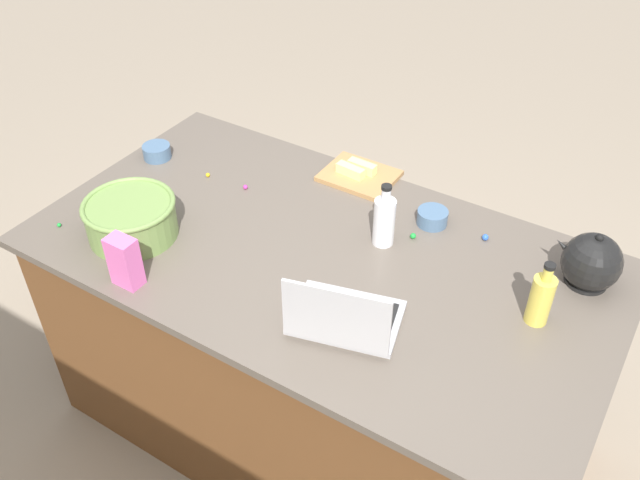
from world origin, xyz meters
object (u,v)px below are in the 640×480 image
Objects in this scene: mixing_bowl_large at (131,218)px; candy_bag at (124,262)px; ramekin_small at (157,152)px; bottle_oil at (541,299)px; butter_stick_right at (350,171)px; ramekin_medium at (432,217)px; kettle at (591,262)px; bottle_vinegar at (384,220)px; butter_stick_left at (362,167)px; cutting_board at (359,176)px; laptop at (343,317)px.

candy_bag reaches higher than mixing_bowl_large.
candy_bag is (-0.42, 0.59, 0.06)m from ramekin_small.
butter_stick_right is (0.82, -0.35, -0.05)m from bottle_oil.
bottle_oil is at bearing -165.69° from mixing_bowl_large.
kettle is at bearing 177.93° from ramekin_medium.
bottle_vinegar is (-0.72, -0.41, 0.02)m from mixing_bowl_large.
mixing_bowl_large reaches higher than butter_stick_left.
ramekin_small is (1.61, 0.16, -0.05)m from kettle.
kettle is at bearing -147.87° from candy_bag.
bottle_oil is 0.52m from ramekin_medium.
ramekin_medium is (-0.35, 0.13, -0.01)m from butter_stick_left.
kettle reaches higher than butter_stick_right.
kettle reaches higher than cutting_board.
butter_stick_right is (0.02, 0.05, 0.00)m from butter_stick_left.
bottle_oil is 0.81× the size of cutting_board.
laptop is 1.16× the size of mixing_bowl_large.
bottle_vinegar reaches higher than candy_bag.
butter_stick_left is (0.34, -0.72, -0.01)m from laptop.
kettle reaches higher than mixing_bowl_large.
ramekin_small is 0.63× the size of candy_bag.
ramekin_small is at bearing -56.75° from mixing_bowl_large.
bottle_vinegar is 2.11× the size of ramekin_small.
butter_stick_right is at bearing -13.41° from ramekin_medium.
mixing_bowl_large is 1.01m from ramekin_medium.
bottle_oil is 0.25m from kettle.
bottle_vinegar is 0.85× the size of cutting_board.
laptop is 1.34× the size of cutting_board.
candy_bag is at bearing 71.18° from butter_stick_right.
mixing_bowl_large is 1.46m from kettle.
candy_bag is at bearing 45.91° from bottle_vinegar.
butter_stick_right is at bearing -23.06° from bottle_oil.
kettle is 1.25× the size of candy_bag.
bottle_oil reaches higher than ramekin_small.
bottle_vinegar is at bearing 62.00° from ramekin_medium.
ramekin_small is (1.08, -0.40, -0.02)m from laptop.
ramekin_small is 1.02× the size of ramekin_medium.
bottle_oil is (-0.45, -0.33, 0.04)m from laptop.
candy_bag is at bearing 32.13° from kettle.
ramekin_small is at bearing 21.67° from cutting_board.
cutting_board is (0.87, -0.13, -0.07)m from kettle.
bottle_vinegar is 1.33× the size of candy_bag.
laptop reaches higher than cutting_board.
laptop is 2.09× the size of candy_bag.
butter_stick_right reaches higher than ramekin_medium.
butter_stick_right is 0.65× the size of candy_bag.
candy_bag reaches higher than ramekin_small.
ramekin_small is at bearing 0.16° from bottle_vinegar.
butter_stick_left is 0.80m from ramekin_small.
butter_stick_left is 0.37m from ramekin_medium.
bottle_vinegar is 1.06× the size of kettle.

